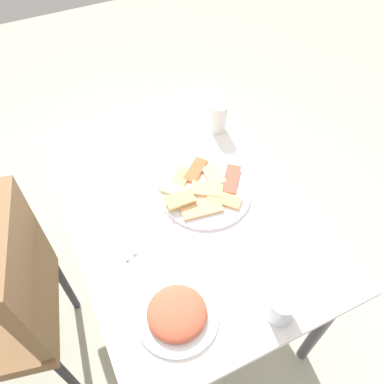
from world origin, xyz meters
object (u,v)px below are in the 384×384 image
object	(u,v)px
drinking_glass	(282,308)
fork	(126,233)
salad_plate_greens	(177,314)
soda_can	(219,118)
paper_napkin	(121,236)
dining_chair	(10,302)
spoon	(115,237)
dining_table	(183,214)
pide_platter	(204,191)

from	to	relation	value
drinking_glass	fork	size ratio (longest dim) A/B	0.55
salad_plate_greens	soda_can	distance (m)	0.79
salad_plate_greens	paper_napkin	distance (m)	0.33
soda_can	drinking_glass	size ratio (longest dim) A/B	1.29
dining_chair	spoon	xyz separation A→B (m)	(-0.03, -0.39, 0.19)
paper_napkin	drinking_glass	bearing A→B (deg)	-143.99
dining_table	dining_chair	xyz separation A→B (m)	(-0.02, 0.65, -0.10)
soda_can	fork	size ratio (longest dim) A/B	0.72
dining_table	spoon	bearing A→B (deg)	100.17
salad_plate_greens	fork	distance (m)	0.32
pide_platter	soda_can	bearing A→B (deg)	-35.88
dining_table	spoon	xyz separation A→B (m)	(-0.05, 0.26, 0.09)
paper_napkin	dining_table	bearing A→B (deg)	-79.09
dining_table	pide_platter	xyz separation A→B (m)	(-0.00, -0.08, 0.09)
salad_plate_greens	pide_platter	bearing A→B (deg)	-36.32
pide_platter	drinking_glass	size ratio (longest dim) A/B	3.45
dining_table	drinking_glass	distance (m)	0.51
soda_can	salad_plate_greens	bearing A→B (deg)	143.87
dining_chair	fork	world-z (taller)	dining_chair
spoon	dining_chair	bearing A→B (deg)	80.56
soda_can	spoon	bearing A→B (deg)	120.30
dining_table	soda_can	world-z (taller)	soda_can
spoon	paper_napkin	bearing A→B (deg)	-94.95
spoon	dining_table	bearing A→B (deg)	-84.77
pide_platter	salad_plate_greens	distance (m)	0.45
soda_can	fork	xyz separation A→B (m)	(-0.31, 0.50, -0.06)
dining_chair	drinking_glass	distance (m)	0.90
drinking_glass	paper_napkin	xyz separation A→B (m)	(0.44, 0.32, -0.05)
pide_platter	spoon	world-z (taller)	pide_platter
pide_platter	soda_can	size ratio (longest dim) A/B	2.67
salad_plate_greens	spoon	world-z (taller)	salad_plate_greens
spoon	drinking_glass	bearing A→B (deg)	-147.43
salad_plate_greens	drinking_glass	xyz separation A→B (m)	(-0.12, -0.26, 0.03)
fork	spoon	xyz separation A→B (m)	(0.00, 0.04, 0.00)
dining_chair	salad_plate_greens	world-z (taller)	dining_chair
paper_napkin	spoon	world-z (taller)	spoon
salad_plate_greens	paper_napkin	bearing A→B (deg)	10.03
paper_napkin	fork	bearing A→B (deg)	-90.00
dining_chair	spoon	size ratio (longest dim) A/B	4.86
pide_platter	salad_plate_greens	size ratio (longest dim) A/B	1.37
dining_table	dining_chair	distance (m)	0.66
fork	spoon	size ratio (longest dim) A/B	0.89
pide_platter	soda_can	xyz separation A→B (m)	(0.27, -0.20, 0.05)
dining_chair	salad_plate_greens	bearing A→B (deg)	-127.04
pide_platter	paper_napkin	size ratio (longest dim) A/B	2.35
dining_table	spoon	size ratio (longest dim) A/B	5.83
dining_chair	pide_platter	bearing A→B (deg)	-88.99
dining_table	salad_plate_greens	xyz separation A→B (m)	(-0.37, 0.19, 0.10)
dining_table	spoon	world-z (taller)	spoon
dining_table	drinking_glass	bearing A→B (deg)	-171.06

